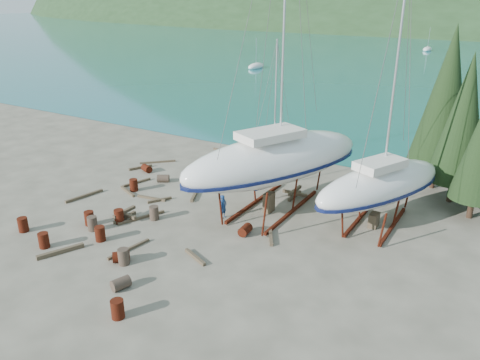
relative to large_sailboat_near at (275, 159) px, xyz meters
The scene contains 47 objects.
ground 6.50m from the large_sailboat_near, 119.64° to the right, with size 600.00×600.00×0.00m, color #575344.
far_house_left 195.53m from the large_sailboat_near, 108.71° to the left, with size 6.60×5.60×5.60m.
far_house_center 186.58m from the large_sailboat_near, 97.00° to the left, with size 6.60×5.60×5.60m.
cypress_near_right 12.36m from the large_sailboat_near, 36.37° to the left, with size 3.60×3.60×10.00m.
cypress_back_left 12.78m from the large_sailboat_near, 48.04° to the left, with size 4.14×4.14×11.50m.
moored_boat_left 64.24m from the large_sailboat_near, 120.67° to the left, with size 2.00×5.00×6.05m.
moored_boat_far 105.78m from the large_sailboat_near, 95.83° to the left, with size 2.00×5.00×6.05m.
large_sailboat_near is the anchor object (origin of this frame).
large_sailboat_far 6.62m from the large_sailboat_near, 11.00° to the left, with size 6.85×10.46×16.05m.
small_sailboat_shore 10.31m from the large_sailboat_near, 118.22° to the left, with size 4.02×6.48×9.92m.
worker 4.46m from the large_sailboat_near, 123.91° to the right, with size 0.56×0.37×1.55m, color navy.
drum_0 15.75m from the large_sailboat_near, 136.13° to the right, with size 0.58×0.58×0.88m, color #621B10.
drum_1 12.53m from the large_sailboat_near, 99.23° to the right, with size 0.58×0.58×0.88m, color #2D2823.
drum_2 12.21m from the large_sailboat_near, behind, with size 0.58×0.58×0.88m, color #621B10.
drum_3 11.53m from the large_sailboat_near, 124.94° to the right, with size 0.58×0.58×0.88m, color #621B10.
drum_4 7.64m from the large_sailboat_near, 120.79° to the left, with size 0.58×0.58×0.88m, color #621B10.
drum_5 8.33m from the large_sailboat_near, 135.87° to the right, with size 0.58×0.58×0.88m, color #2D2823.
drum_6 5.21m from the large_sailboat_near, 85.76° to the right, with size 0.58×0.58×0.88m, color #621B10.
drum_7 13.95m from the large_sailboat_near, 92.06° to the right, with size 0.58×0.58×0.88m, color #621B10.
drum_8 10.70m from the large_sailboat_near, 165.09° to the right, with size 0.58×0.58×0.88m, color #621B10.
drum_9 9.04m from the large_sailboat_near, 147.51° to the left, with size 0.58×0.58×0.88m, color #2D2823.
drum_10 12.06m from the large_sailboat_near, 136.40° to the right, with size 0.58×0.58×0.88m, color #621B10.
drum_11 5.72m from the large_sailboat_near, 154.80° to the left, with size 0.58×0.58×0.88m, color #2D2823.
drum_12 11.26m from the large_sailboat_near, 110.11° to the right, with size 0.58×0.58×0.88m, color #621B10.
drum_13 14.44m from the large_sailboat_near, 126.79° to the right, with size 0.58×0.58×0.88m, color #621B10.
drum_14 10.35m from the large_sailboat_near, 135.75° to the right, with size 0.58×0.58×0.88m, color #621B10.
drum_15 9.76m from the large_sailboat_near, behind, with size 0.58×0.58×0.88m, color #2D2823.
drum_16 11.86m from the large_sailboat_near, 132.48° to the right, with size 0.58×0.58×0.88m, color #2D2823.
drum_17 11.24m from the large_sailboat_near, 108.38° to the right, with size 0.58×0.58×0.88m, color #2D2823.
timber_0 13.03m from the large_sailboat_near, 138.90° to the left, with size 0.14×2.29×0.14m, color brown.
timber_1 5.32m from the large_sailboat_near, 64.51° to the right, with size 0.19×2.08×0.19m, color brown.
timber_2 13.22m from the large_sailboat_near, behind, with size 0.19×1.95×0.19m, color brown.
timber_3 10.58m from the large_sailboat_near, 114.87° to the right, with size 0.15×2.79×0.15m, color brown.
timber_4 8.47m from the large_sailboat_near, 156.43° to the right, with size 0.17×1.69×0.17m, color brown.
timber_5 9.20m from the large_sailboat_near, 137.57° to the right, with size 0.16×3.12×0.16m, color brown.
timber_6 9.07m from the large_sailboat_near, 104.90° to the left, with size 0.19×2.07×0.19m, color brown.
timber_7 8.58m from the large_sailboat_near, 94.17° to the right, with size 0.17×1.91×0.17m, color brown.
timber_8 6.63m from the large_sailboat_near, 168.32° to the right, with size 0.19×2.18×0.19m, color brown.
timber_9 9.53m from the large_sailboat_near, 123.63° to the left, with size 0.15×2.30×0.15m, color brown.
timber_11 9.09m from the large_sailboat_near, 158.20° to the right, with size 0.15×2.20×0.15m, color brown.
timber_12 11.10m from the large_sailboat_near, 162.82° to the right, with size 0.17×2.13×0.17m, color brown.
timber_14 13.61m from the large_sailboat_near, 156.19° to the right, with size 0.18×2.86×0.18m, color brown.
timber_15 13.25m from the large_sailboat_near, 166.94° to the left, with size 0.15×2.98×0.15m, color brown.
timber_16 13.77m from the large_sailboat_near, 122.44° to the right, with size 0.23×2.52×0.23m, color brown.
timber_17 11.34m from the large_sailboat_near, behind, with size 0.16×2.29×0.16m, color brown.
timber_pile_fore 10.10m from the large_sailboat_near, 138.49° to the right, with size 1.80×1.80×0.60m.
timber_pile_aft 3.92m from the large_sailboat_near, 79.15° to the left, with size 1.80×1.80×0.60m.
Camera 1 is at (15.55, -20.35, 13.08)m, focal length 35.00 mm.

